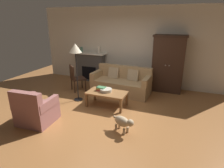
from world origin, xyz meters
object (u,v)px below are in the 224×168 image
fireplace (91,67)px  armoire (168,64)px  couch (121,83)px  floor_lamp (75,52)px  side_chair_wooden (75,77)px  mantel_vase_jade (81,50)px  dog (123,122)px  armchair_near_left (36,111)px  coffee_table (107,94)px  book_stack (101,89)px  fruit_bowl (106,90)px  mantel_vase_cream (99,50)px

fireplace → armoire: 2.97m
armoire → couch: (-1.38, -0.74, -0.63)m
couch → floor_lamp: size_ratio=1.14×
fireplace → side_chair_wooden: fireplace is taller
mantel_vase_jade → fireplace: bearing=2.7°
mantel_vase_jade → floor_lamp: 2.11m
side_chair_wooden → dog: 2.94m
floor_lamp → armchair_near_left: bearing=-97.8°
floor_lamp → coffee_table: bearing=-4.0°
book_stack → mantel_vase_jade: (-1.70, 1.89, 0.75)m
couch → side_chair_wooden: 1.58m
couch → dog: (0.80, -2.24, -0.07)m
mantel_vase_jade → side_chair_wooden: mantel_vase_jade is taller
fruit_bowl → mantel_vase_jade: bearing=134.3°
fireplace → mantel_vase_jade: 0.76m
fireplace → dog: 3.89m
mantel_vase_jade → side_chair_wooden: 1.49m
book_stack → floor_lamp: floor_lamp is taller
dog → fruit_bowl: bearing=128.0°
fireplace → fruit_bowl: (1.48, -1.93, -0.11)m
fruit_bowl → side_chair_wooden: bearing=154.5°
couch → mantel_vase_cream: mantel_vase_cream is taller
mantel_vase_jade → dog: 4.22m
side_chair_wooden → floor_lamp: size_ratio=0.52×
fruit_bowl → dog: (0.89, -1.14, -0.21)m
coffee_table → armchair_near_left: 1.90m
couch → mantel_vase_cream: size_ratio=7.17×
couch → side_chair_wooden: size_ratio=2.18×
couch → coffee_table: size_ratio=1.78×
armoire → fireplace: bearing=178.5°
floor_lamp → dog: floor_lamp is taller
mantel_vase_cream → coffee_table: bearing=-59.6°
coffee_table → side_chair_wooden: 1.63m
mantel_vase_cream → armchair_near_left: size_ratio=0.31×
armchair_near_left → coffee_table: bearing=50.9°
armoire → coffee_table: (-1.43, -1.89, -0.58)m
mantel_vase_cream → side_chair_wooden: mantel_vase_cream is taller
couch → floor_lamp: bearing=-133.5°
book_stack → mantel_vase_cream: bearing=116.4°
side_chair_wooden → floor_lamp: bearing=-53.8°
dog → fireplace: bearing=127.7°
book_stack → dog: size_ratio=0.49×
mantel_vase_cream → couch: bearing=-34.0°
armoire → armchair_near_left: (-2.62, -3.36, -0.63)m
fruit_bowl → side_chair_wooden: 1.57m
fireplace → dog: size_ratio=2.36×
fruit_bowl → armchair_near_left: (-1.15, -1.52, -0.14)m
coffee_table → armchair_near_left: (-1.19, -1.47, -0.05)m
fruit_bowl → side_chair_wooden: side_chair_wooden is taller
fireplace → mantel_vase_cream: 0.79m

